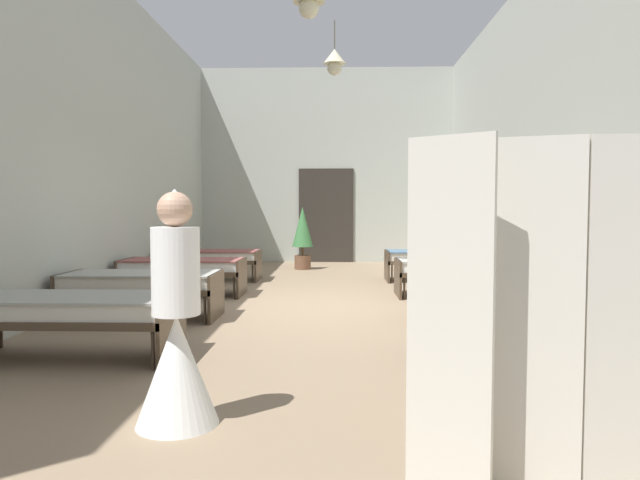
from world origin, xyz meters
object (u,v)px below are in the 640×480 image
(nurse_near_aisle, at_px, (177,342))
(patient_seated_primary, at_px, (435,241))
(bed_left_row_3, at_px, (210,257))
(potted_plant, at_px, (303,233))
(bed_left_row_1, at_px, (142,283))
(bed_right_row_2, at_px, (458,268))
(bed_right_row_0, at_px, (549,313))
(bed_left_row_0, at_px, (71,311))
(privacy_screen, at_px, (539,319))
(bed_right_row_3, at_px, (436,258))
(bed_right_row_1, at_px, (491,285))
(bed_left_row_2, at_px, (183,268))

(nurse_near_aisle, height_order, patient_seated_primary, nurse_near_aisle)
(bed_left_row_3, relative_size, potted_plant, 1.34)
(bed_left_row_1, relative_size, bed_right_row_2, 1.00)
(patient_seated_primary, bearing_deg, bed_left_row_3, 154.94)
(bed_right_row_0, bearing_deg, bed_left_row_0, 180.00)
(bed_left_row_1, height_order, privacy_screen, privacy_screen)
(bed_right_row_0, height_order, privacy_screen, privacy_screen)
(bed_right_row_3, relative_size, nurse_near_aisle, 1.28)
(bed_left_row_1, distance_m, bed_left_row_3, 3.80)
(bed_left_row_3, height_order, patient_seated_primary, patient_seated_primary)
(potted_plant, bearing_deg, bed_left_row_1, -105.90)
(bed_right_row_1, bearing_deg, bed_right_row_0, -90.00)
(bed_left_row_1, bearing_deg, bed_right_row_2, 23.77)
(bed_right_row_3, xyz_separation_m, nurse_near_aisle, (-2.90, -7.25, 0.09))
(bed_left_row_0, height_order, bed_left_row_1, same)
(bed_left_row_3, bearing_deg, patient_seated_primary, -25.06)
(bed_right_row_0, xyz_separation_m, potted_plant, (-2.66, 7.72, 0.38))
(bed_right_row_3, distance_m, patient_seated_primary, 1.93)
(bed_right_row_1, bearing_deg, privacy_screen, -102.45)
(bed_right_row_1, height_order, bed_right_row_2, same)
(bed_right_row_1, height_order, patient_seated_primary, patient_seated_primary)
(bed_right_row_0, relative_size, patient_seated_primary, 2.38)
(bed_right_row_2, xyz_separation_m, patient_seated_primary, (-0.35, 0.05, 0.43))
(nurse_near_aisle, relative_size, patient_seated_primary, 1.86)
(bed_right_row_1, relative_size, privacy_screen, 1.12)
(bed_right_row_1, height_order, privacy_screen, privacy_screen)
(bed_left_row_0, xyz_separation_m, bed_left_row_3, (0.00, 5.70, 0.00))
(bed_left_row_0, bearing_deg, bed_left_row_1, 90.00)
(nurse_near_aisle, relative_size, privacy_screen, 0.87)
(nurse_near_aisle, height_order, potted_plant, nurse_near_aisle)
(bed_left_row_2, xyz_separation_m, bed_right_row_2, (4.31, 0.00, 0.00))
(nurse_near_aisle, bearing_deg, bed_right_row_0, -143.95)
(bed_left_row_1, bearing_deg, bed_left_row_0, -90.00)
(bed_left_row_3, distance_m, bed_right_row_3, 4.31)
(bed_left_row_0, height_order, bed_right_row_0, same)
(bed_left_row_2, height_order, bed_right_row_3, same)
(bed_right_row_1, bearing_deg, nurse_near_aisle, -129.99)
(bed_right_row_2, height_order, bed_right_row_3, same)
(bed_right_row_2, relative_size, nurse_near_aisle, 1.28)
(bed_right_row_1, bearing_deg, bed_right_row_2, 90.00)
(bed_left_row_2, xyz_separation_m, potted_plant, (1.66, 3.92, 0.38))
(bed_left_row_0, distance_m, bed_right_row_1, 4.71)
(bed_right_row_0, distance_m, bed_left_row_2, 5.75)
(bed_right_row_0, distance_m, privacy_screen, 2.62)
(bed_left_row_2, height_order, nurse_near_aisle, nurse_near_aisle)
(bed_left_row_0, xyz_separation_m, privacy_screen, (3.36, -2.40, 0.41))
(bed_right_row_1, bearing_deg, potted_plant, 114.55)
(bed_left_row_3, height_order, privacy_screen, privacy_screen)
(bed_left_row_0, height_order, privacy_screen, privacy_screen)
(bed_right_row_1, relative_size, patient_seated_primary, 2.38)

